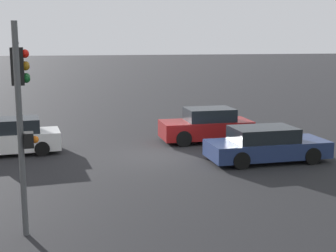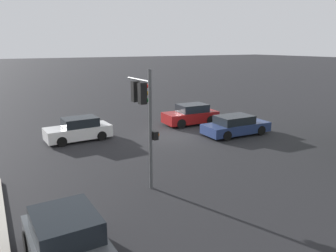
{
  "view_description": "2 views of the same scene",
  "coord_description": "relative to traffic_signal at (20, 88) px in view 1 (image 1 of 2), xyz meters",
  "views": [
    {
      "loc": [
        4.58,
        18.05,
        4.58
      ],
      "look_at": [
        0.92,
        4.44,
        2.05
      ],
      "focal_mm": 50.0,
      "sensor_mm": 36.0,
      "label": 1
    },
    {
      "loc": [
        10.79,
        18.63,
        5.96
      ],
      "look_at": [
        1.52,
        1.85,
        1.22
      ],
      "focal_mm": 35.0,
      "sensor_mm": 36.0,
      "label": 2
    }
  ],
  "objects": [
    {
      "name": "traffic_signal",
      "position": [
        0.0,
        0.0,
        0.0
      ],
      "size": [
        0.6,
        2.25,
        5.05
      ],
      "rotation": [
        0.0,
        0.0,
        3.17
      ],
      "color": "#515456",
      "rests_on": "ground_plane"
    },
    {
      "name": "ground_plane",
      "position": [
        -5.1,
        -6.23,
        -3.48
      ],
      "size": [
        300.0,
        300.0,
        0.0
      ],
      "primitive_type": "plane",
      "color": "black"
    },
    {
      "name": "crossing_car_0",
      "position": [
        -8.81,
        -4.32,
        -2.83
      ],
      "size": [
        4.7,
        2.04,
        1.35
      ],
      "rotation": [
        0.0,
        0.0,
        3.12
      ],
      "color": "navy",
      "rests_on": "ground_plane"
    },
    {
      "name": "crossing_car_2",
      "position": [
        0.88,
        -8.19,
        -2.78
      ],
      "size": [
        4.16,
        1.99,
        1.48
      ],
      "rotation": [
        0.0,
        0.0,
        0.05
      ],
      "color": "silver",
      "rests_on": "ground_plane"
    },
    {
      "name": "crossing_car_1",
      "position": [
        -7.82,
        -8.41,
        -2.74
      ],
      "size": [
        4.24,
        2.07,
        1.56
      ],
      "rotation": [
        0.0,
        0.0,
        -0.04
      ],
      "color": "maroon",
      "rests_on": "ground_plane"
    }
  ]
}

